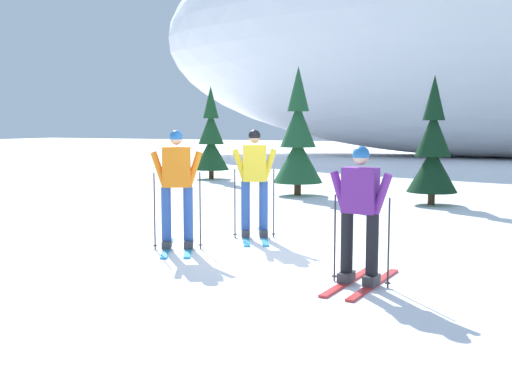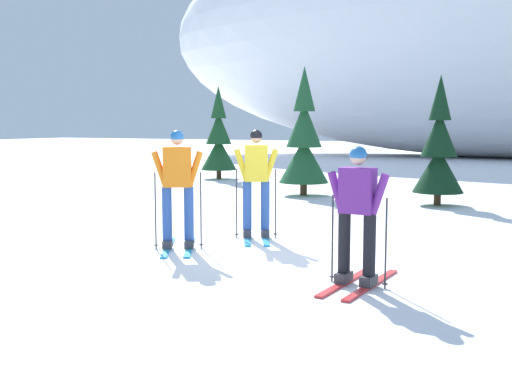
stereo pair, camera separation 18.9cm
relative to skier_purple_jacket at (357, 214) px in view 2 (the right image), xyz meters
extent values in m
plane|color=white|center=(-1.44, 0.97, -0.88)|extent=(120.00, 120.00, 0.00)
cube|color=red|center=(-0.15, 0.11, -0.87)|extent=(0.24, 1.67, 0.03)
cube|color=red|center=(0.17, 0.08, -0.87)|extent=(0.24, 1.67, 0.03)
cube|color=#38383D|center=(-0.16, 0.01, -0.79)|extent=(0.16, 0.29, 0.12)
cube|color=#38383D|center=(0.16, -0.02, -0.79)|extent=(0.16, 0.29, 0.12)
cylinder|color=black|center=(-0.16, 0.01, -0.36)|extent=(0.15, 0.15, 0.74)
cylinder|color=black|center=(0.16, -0.02, -0.36)|extent=(0.15, 0.15, 0.74)
cube|color=#6B2889|center=(0.00, -0.01, 0.28)|extent=(0.43, 0.27, 0.55)
cylinder|color=#6B2889|center=(-0.25, 0.01, 0.21)|extent=(0.28, 0.12, 0.58)
cylinder|color=#6B2889|center=(0.25, -0.03, 0.21)|extent=(0.28, 0.12, 0.58)
sphere|color=beige|center=(0.00, -0.01, 0.68)|extent=(0.19, 0.19, 0.19)
sphere|color=#2366B2|center=(0.00, -0.01, 0.71)|extent=(0.21, 0.21, 0.21)
cube|color=black|center=(0.01, 0.07, 0.69)|extent=(0.15, 0.05, 0.07)
cylinder|color=#2D2D33|center=(-0.34, 0.08, -0.34)|extent=(0.02, 0.02, 1.09)
cylinder|color=#2D2D33|center=(-0.34, 0.08, -0.82)|extent=(0.07, 0.07, 0.01)
cylinder|color=#2D2D33|center=(0.35, 0.02, -0.34)|extent=(0.02, 0.02, 1.09)
cylinder|color=#2D2D33|center=(0.35, 0.02, -0.82)|extent=(0.07, 0.07, 0.01)
cube|color=#2893CC|center=(-3.34, 0.93, -0.87)|extent=(0.85, 1.43, 0.03)
cube|color=#2893CC|center=(-3.05, 1.09, -0.87)|extent=(0.85, 1.43, 0.03)
cube|color=#38383D|center=(-3.30, 0.84, -0.79)|extent=(0.26, 0.31, 0.12)
cube|color=#38383D|center=(-3.00, 1.00, -0.79)|extent=(0.26, 0.31, 0.12)
cylinder|color=#2D519E|center=(-3.30, 0.84, -0.31)|extent=(0.15, 0.15, 0.83)
cylinder|color=#2D519E|center=(-3.00, 1.00, -0.31)|extent=(0.15, 0.15, 0.83)
cube|color=orange|center=(-3.15, 0.92, 0.41)|extent=(0.49, 0.42, 0.62)
cylinder|color=orange|center=(-3.38, 0.80, 0.37)|extent=(0.29, 0.22, 0.58)
cylinder|color=orange|center=(-2.92, 1.05, 0.37)|extent=(0.29, 0.22, 0.58)
sphere|color=beige|center=(-3.15, 0.92, 0.85)|extent=(0.19, 0.19, 0.19)
sphere|color=#2366B2|center=(-3.15, 0.92, 0.88)|extent=(0.21, 0.21, 0.21)
cube|color=black|center=(-3.19, 0.99, 0.86)|extent=(0.15, 0.10, 0.07)
cylinder|color=#2D2D33|center=(-3.49, 0.81, -0.28)|extent=(0.02, 0.02, 1.21)
cylinder|color=#2D2D33|center=(-3.49, 0.81, -0.82)|extent=(0.07, 0.07, 0.01)
cylinder|color=#2D2D33|center=(-2.87, 1.15, -0.28)|extent=(0.02, 0.02, 1.21)
cylinder|color=#2D2D33|center=(-2.87, 1.15, -0.82)|extent=(0.07, 0.07, 0.01)
cube|color=#2893CC|center=(-2.66, 2.34, -0.87)|extent=(0.89, 1.59, 0.03)
cube|color=#2893CC|center=(-2.38, 2.48, -0.87)|extent=(0.89, 1.59, 0.03)
cube|color=#38383D|center=(-2.61, 2.25, -0.79)|extent=(0.25, 0.31, 0.12)
cube|color=#38383D|center=(-2.34, 2.39, -0.79)|extent=(0.25, 0.31, 0.12)
cylinder|color=#2D519E|center=(-2.61, 2.25, -0.32)|extent=(0.15, 0.15, 0.83)
cylinder|color=#2D519E|center=(-2.34, 2.39, -0.32)|extent=(0.15, 0.15, 0.83)
cube|color=yellow|center=(-2.47, 2.32, 0.41)|extent=(0.45, 0.39, 0.62)
cylinder|color=yellow|center=(-2.69, 2.21, 0.37)|extent=(0.29, 0.21, 0.58)
cylinder|color=yellow|center=(-2.26, 2.43, 0.37)|extent=(0.29, 0.21, 0.58)
sphere|color=tan|center=(-2.47, 2.32, 0.84)|extent=(0.19, 0.19, 0.19)
sphere|color=black|center=(-2.47, 2.32, 0.87)|extent=(0.21, 0.21, 0.21)
cube|color=black|center=(-2.51, 2.39, 0.85)|extent=(0.15, 0.10, 0.07)
cylinder|color=#2D2D33|center=(-2.80, 2.22, -0.29)|extent=(0.02, 0.02, 1.19)
cylinder|color=#2D2D33|center=(-2.80, 2.22, -0.82)|extent=(0.07, 0.07, 0.01)
cylinder|color=#2D2D33|center=(-2.20, 2.52, -0.29)|extent=(0.02, 0.02, 1.19)
cylinder|color=#2D2D33|center=(-2.20, 2.52, -0.82)|extent=(0.07, 0.07, 0.01)
cylinder|color=#47301E|center=(-8.76, 12.21, -0.66)|extent=(0.18, 0.18, 0.44)
cone|color=#194723|center=(-8.76, 12.21, 0.02)|extent=(1.27, 1.27, 1.14)
cone|color=#194723|center=(-8.76, 12.21, 0.93)|extent=(0.91, 0.91, 1.14)
cone|color=#194723|center=(-8.76, 12.21, 1.84)|extent=(0.56, 0.56, 1.14)
cylinder|color=#47301E|center=(-4.13, 8.72, -0.64)|extent=(0.19, 0.19, 0.47)
cone|color=#1E512D|center=(-4.13, 8.72, 0.08)|extent=(1.36, 1.36, 1.21)
cone|color=#1E512D|center=(-4.13, 8.72, 1.05)|extent=(0.98, 0.98, 1.21)
cone|color=#1E512D|center=(-4.13, 8.72, 2.02)|extent=(0.60, 0.60, 1.21)
cylinder|color=#47301E|center=(-0.45, 8.16, -0.67)|extent=(0.17, 0.17, 0.42)
cone|color=black|center=(-0.45, 8.16, -0.03)|extent=(1.20, 1.20, 1.08)
cone|color=black|center=(-0.45, 8.16, 0.83)|extent=(0.87, 0.87, 1.08)
cone|color=black|center=(-0.45, 8.16, 1.70)|extent=(0.53, 0.53, 1.08)
camera|label=1|loc=(1.96, -7.25, 1.07)|focal=43.78mm
camera|label=2|loc=(2.13, -7.17, 1.07)|focal=43.78mm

